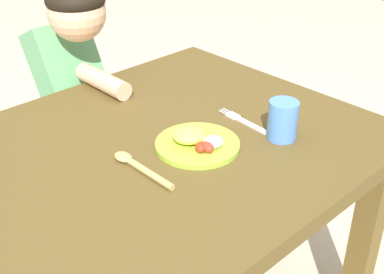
# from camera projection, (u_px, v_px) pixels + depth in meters

# --- Properties ---
(dining_table) EXTENTS (1.05, 0.87, 0.69)m
(dining_table) POSITION_uv_depth(u_px,v_px,m) (164.00, 175.00, 1.33)
(dining_table) COLOR #4F3E1C
(dining_table) RESTS_ON ground_plane
(plate) EXTENTS (0.21, 0.21, 0.05)m
(plate) POSITION_uv_depth(u_px,v_px,m) (197.00, 142.00, 1.25)
(plate) COLOR #93BB37
(plate) RESTS_ON dining_table
(fork) EXTENTS (0.03, 0.21, 0.01)m
(fork) POSITION_uv_depth(u_px,v_px,m) (247.00, 123.00, 1.36)
(fork) COLOR silver
(fork) RESTS_ON dining_table
(spoon) EXTENTS (0.04, 0.20, 0.02)m
(spoon) POSITION_uv_depth(u_px,v_px,m) (138.00, 166.00, 1.17)
(spoon) COLOR tan
(spoon) RESTS_ON dining_table
(drinking_cup) EXTENTS (0.07, 0.07, 0.10)m
(drinking_cup) POSITION_uv_depth(u_px,v_px,m) (283.00, 120.00, 1.28)
(drinking_cup) COLOR #4A7DD5
(drinking_cup) RESTS_ON dining_table
(person) EXTENTS (0.19, 0.43, 0.99)m
(person) POSITION_uv_depth(u_px,v_px,m) (74.00, 109.00, 1.73)
(person) COLOR #393E63
(person) RESTS_ON ground_plane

